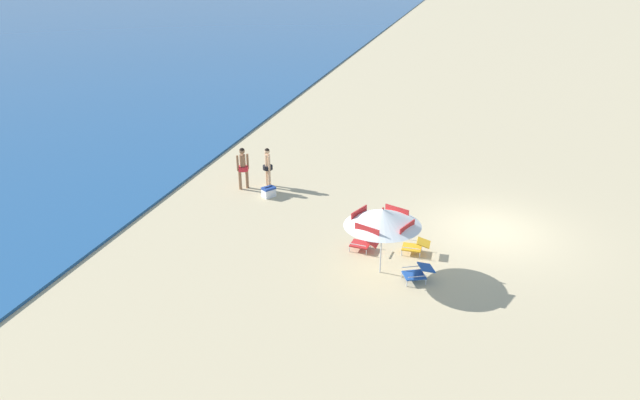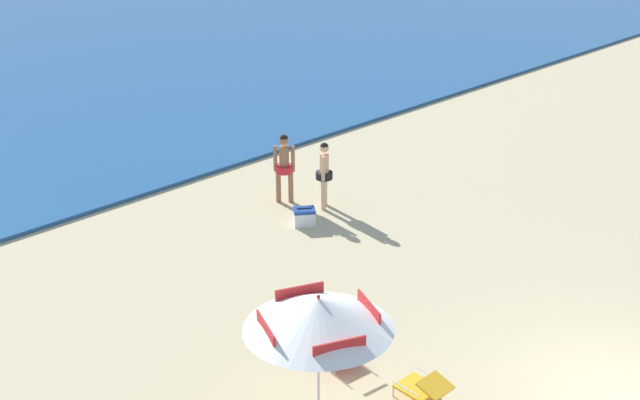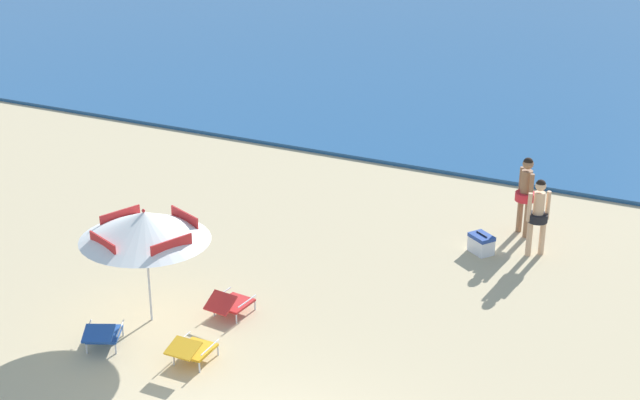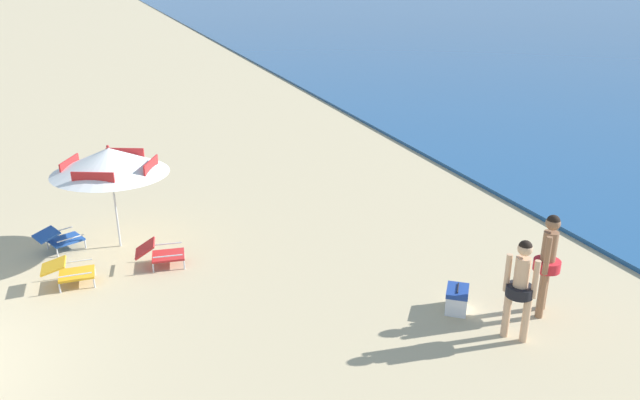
# 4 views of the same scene
# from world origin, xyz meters

# --- Properties ---
(beach_umbrella_striped_main) EXTENTS (3.11, 3.11, 2.15)m
(beach_umbrella_striped_main) POSITION_xyz_m (-3.75, 3.23, 1.84)
(beach_umbrella_striped_main) COLOR silver
(beach_umbrella_striped_main) RESTS_ON ground
(lounge_chair_under_umbrella) EXTENTS (0.84, 0.99, 0.49)m
(lounge_chair_under_umbrella) POSITION_xyz_m (-3.92, 2.08, 0.28)
(lounge_chair_under_umbrella) COLOR #1E4799
(lounge_chair_under_umbrella) RESTS_ON ground
(lounge_chair_beside_umbrella) EXTENTS (0.64, 0.95, 0.52)m
(lounge_chair_beside_umbrella) POSITION_xyz_m (-2.55, 3.94, 0.27)
(lounge_chair_beside_umbrella) COLOR red
(lounge_chair_beside_umbrella) RESTS_ON ground
(lounge_chair_facing_sea) EXTENTS (0.59, 0.86, 0.50)m
(lounge_chair_facing_sea) POSITION_xyz_m (-2.31, 2.33, 0.28)
(lounge_chair_facing_sea) COLOR gold
(lounge_chair_facing_sea) RESTS_ON ground
(person_standing_near_shore) EXTENTS (0.43, 0.43, 1.74)m
(person_standing_near_shore) POSITION_xyz_m (1.27, 9.69, 1.00)
(person_standing_near_shore) COLOR #8C6042
(person_standing_near_shore) RESTS_ON ground
(person_standing_beside) EXTENTS (0.40, 0.40, 1.64)m
(person_standing_beside) POSITION_xyz_m (1.75, 8.81, 0.95)
(person_standing_beside) COLOR #D8A87F
(person_standing_beside) RESTS_ON ground
(cooler_box) EXTENTS (0.61, 0.57, 0.43)m
(cooler_box) POSITION_xyz_m (0.74, 8.42, 0.20)
(cooler_box) COLOR white
(cooler_box) RESTS_ON ground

